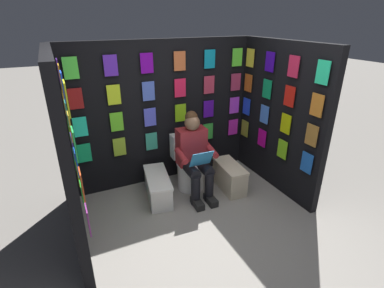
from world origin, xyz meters
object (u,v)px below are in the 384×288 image
person_reading (195,155)px  comic_longbox_near (158,187)px  toilet (188,166)px  comic_longbox_far (230,177)px

person_reading → comic_longbox_near: size_ratio=1.49×
toilet → comic_longbox_far: bearing=148.4°
comic_longbox_near → comic_longbox_far: size_ratio=1.24×
comic_longbox_far → person_reading: bearing=-7.8°
toilet → comic_longbox_near: toilet is taller
toilet → comic_longbox_near: (0.52, 0.12, -0.15)m
person_reading → comic_longbox_far: (-0.51, 0.11, -0.41)m
person_reading → comic_longbox_far: 0.66m
comic_longbox_near → comic_longbox_far: (-1.03, 0.21, 0.02)m
toilet → person_reading: size_ratio=0.65×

